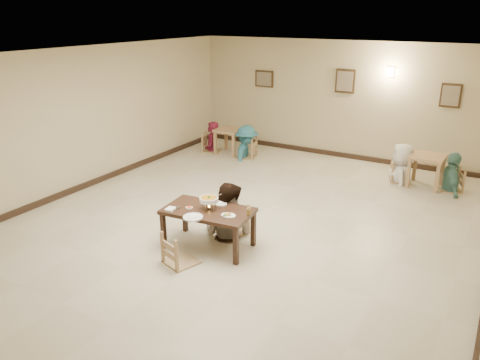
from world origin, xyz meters
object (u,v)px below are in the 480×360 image
Objects in this scene: bg_chair_rr at (453,170)px; bg_diner_b at (246,126)px; chair_far at (232,206)px; bg_chair_ll at (212,134)px; drink_glass at (249,211)px; bg_diner_c at (404,144)px; bg_chair_lr at (246,139)px; main_table at (208,214)px; bg_diner_d at (456,153)px; bg_table_right at (427,161)px; bg_chair_rl at (402,162)px; bg_table_left at (230,134)px; main_diner at (227,183)px; chair_near at (180,234)px; bg_diner_a at (211,122)px; curry_warmer at (209,200)px.

bg_diner_b is (-5.02, -0.10, 0.39)m from bg_chair_rr.
chair_far reaches higher than bg_chair_ll.
drink_glass is 4.88m from bg_diner_c.
drink_glass is at bearing -166.65° from bg_diner_b.
chair_far is 4.51m from bg_chair_lr.
main_table is 0.87× the size of bg_diner_d.
bg_table_right is (2.49, 4.14, 0.08)m from chair_far.
bg_chair_rl is at bearing 173.20° from bg_table_right.
chair_far is 4.84m from bg_table_left.
chair_far is 0.46m from main_diner.
chair_near is 6.02m from bg_table_right.
bg_chair_ll is at bearing -103.23° from bg_chair_lr.
main_diner is at bearing 80.70° from main_table.
bg_chair_lr is 1.16m from bg_diner_a.
bg_chair_rr reaches higher than drink_glass.
bg_table_right is 0.43× the size of bg_diner_d.
main_table is 4.39× the size of curry_warmer.
drink_glass is (0.75, 0.79, 0.24)m from chair_near.
main_table is 5.24m from bg_diner_c.
drink_glass is at bearing -49.01° from bg_chair_rr.
bg_chair_ll is 6.15m from bg_diner_d.
main_diner is 1.15× the size of bg_diner_a.
bg_chair_rl is (4.51, 0.08, -0.09)m from bg_table_left.
bg_diner_d is (5.58, 0.03, 0.30)m from bg_table_left.
bg_diner_a is (-5.60, -0.07, 0.25)m from bg_table_right.
main_table is at bearing -118.21° from bg_table_right.
bg_diner_a is (-3.11, 4.07, 0.33)m from chair_far.
bg_chair_lr is (-1.93, 4.67, -0.08)m from main_table.
bg_chair_rl is at bearing -104.29° from bg_diner_b.
main_table is 0.64m from chair_far.
bg_diner_c is at bearing 80.47° from bg_chair_lr.
curry_warmer is 5.21m from bg_diner_c.
bg_diner_a reaches higher than bg_table_right.
bg_table_right is (2.56, 4.73, -0.25)m from curry_warmer.
chair_far is at bearing 137.03° from bg_chair_rl.
bg_chair_rr is (0.53, 0.01, -0.11)m from bg_table_right.
bg_chair_rl is at bearing 63.88° from bg_diner_a.
bg_chair_rl is 0.53× the size of bg_diner_c.
drink_glass is 5.00m from bg_table_right.
main_table is 5.41m from bg_table_right.
bg_table_right is at bearing -110.35° from bg_chair_rr.
bg_diner_a is (-3.72, 4.56, 0.10)m from drink_glass.
chair_near is 6.28m from bg_chair_rr.
bg_diner_d is (1.07, -0.05, 0.39)m from bg_chair_rl.
bg_chair_ll is at bearing -105.04° from bg_diner_c.
bg_chair_lr is 1.10× the size of bg_chair_rl.
bg_diner_c is (1.96, 4.20, 0.38)m from chair_far.
bg_table_left is at bearing 73.11° from bg_chair_rl.
chair_near is at bearing -37.47° from bg_diner_c.
bg_diner_a is (-5.07, -0.13, 0.36)m from bg_chair_rl.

